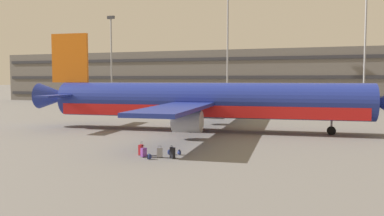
# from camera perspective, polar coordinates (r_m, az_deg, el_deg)

# --- Properties ---
(ground_plane) EXTENTS (600.00, 600.00, 0.00)m
(ground_plane) POSITION_cam_1_polar(r_m,az_deg,el_deg) (44.82, 9.60, -3.41)
(ground_plane) COLOR slate
(terminal_structure) EXTENTS (156.30, 17.88, 12.47)m
(terminal_structure) POSITION_cam_1_polar(r_m,az_deg,el_deg) (97.69, 15.31, 4.22)
(terminal_structure) COLOR #605B56
(terminal_structure) RESTS_ON ground_plane
(airliner) EXTENTS (41.49, 33.59, 11.28)m
(airliner) POSITION_cam_1_polar(r_m,az_deg,el_deg) (45.04, 1.58, 0.85)
(airliner) COLOR navy
(airliner) RESTS_ON ground_plane
(light_mast_far_left) EXTENTS (1.80, 0.50, 20.67)m
(light_mast_far_left) POSITION_cam_1_polar(r_m,az_deg,el_deg) (98.11, -11.35, 7.66)
(light_mast_far_left) COLOR gray
(light_mast_far_left) RESTS_ON ground_plane
(light_mast_left) EXTENTS (1.80, 0.50, 25.68)m
(light_mast_left) POSITION_cam_1_polar(r_m,az_deg,el_deg) (87.12, 5.07, 9.88)
(light_mast_left) COLOR gray
(light_mast_left) RESTS_ON ground_plane
(light_mast_center_left) EXTENTS (1.80, 0.50, 26.10)m
(light_mast_center_left) POSITION_cam_1_polar(r_m,az_deg,el_deg) (84.39, 23.36, 9.89)
(light_mast_center_left) COLOR gray
(light_mast_center_left) RESTS_ON ground_plane
(suitcase_small) EXTENTS (0.50, 0.43, 0.90)m
(suitcase_small) POSITION_cam_1_polar(r_m,az_deg,el_deg) (30.14, -4.59, -6.26)
(suitcase_small) COLOR gray
(suitcase_small) RESTS_ON ground_plane
(suitcase_red) EXTENTS (0.49, 0.44, 0.96)m
(suitcase_red) POSITION_cam_1_polar(r_m,az_deg,el_deg) (29.72, -2.78, -6.33)
(suitcase_red) COLOR black
(suitcase_red) RESTS_ON ground_plane
(suitcase_laid_flat) EXTENTS (0.41, 0.47, 0.88)m
(suitcase_laid_flat) POSITION_cam_1_polar(r_m,az_deg,el_deg) (30.43, -6.86, -6.24)
(suitcase_laid_flat) COLOR #72388C
(suitcase_laid_flat) RESTS_ON ground_plane
(suitcase_upright) EXTENTS (0.25, 0.42, 1.04)m
(suitcase_upright) POSITION_cam_1_polar(r_m,az_deg,el_deg) (31.16, -7.26, -5.88)
(suitcase_upright) COLOR #B21E23
(suitcase_upright) RESTS_ON ground_plane
(backpack_orange) EXTENTS (0.41, 0.41, 0.46)m
(backpack_orange) POSITION_cam_1_polar(r_m,az_deg,el_deg) (31.22, -3.18, -6.28)
(backpack_orange) COLOR navy
(backpack_orange) RESTS_ON ground_plane
(backpack_navy) EXTENTS (0.41, 0.41, 0.46)m
(backpack_navy) POSITION_cam_1_polar(r_m,az_deg,el_deg) (31.13, -1.84, -6.30)
(backpack_navy) COLOR navy
(backpack_navy) RESTS_ON ground_plane
(backpack_silver) EXTENTS (0.36, 0.29, 0.47)m
(backpack_silver) POSITION_cam_1_polar(r_m,az_deg,el_deg) (29.58, -6.05, -6.87)
(backpack_silver) COLOR navy
(backpack_silver) RESTS_ON ground_plane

